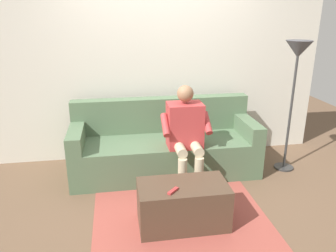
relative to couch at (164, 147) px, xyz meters
The scene contains 8 objects.
ground_plane 0.80m from the couch, 90.00° to the left, with size 8.00×8.00×0.00m, color brown.
back_wall 1.16m from the couch, 90.00° to the right, with size 4.41×0.06×2.66m, color beige.
couch is the anchor object (origin of this frame).
coffee_table 1.15m from the couch, 90.00° to the left, with size 0.82×0.45×0.41m.
person_solo_seated 0.53m from the couch, 117.35° to the left, with size 0.54×0.53×1.15m.
remote_red 1.26m from the couch, 84.88° to the left, with size 0.13×0.03×0.02m, color #B73333.
floor_rug 1.05m from the couch, 90.00° to the left, with size 1.67×1.71×0.01m, color #9E473D.
floor_lamp 1.86m from the couch, behind, with size 0.30×0.30×1.59m.
Camera 1 is at (0.57, 3.61, 1.91)m, focal length 35.44 mm.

